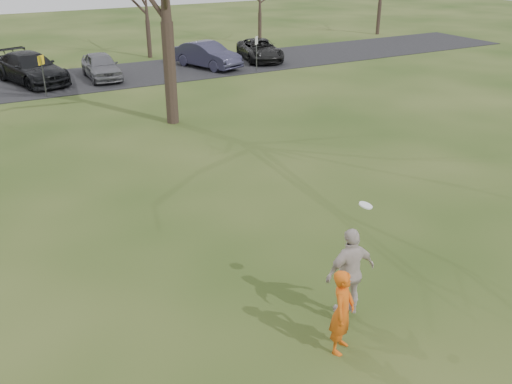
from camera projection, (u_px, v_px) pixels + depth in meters
ground at (352, 332)px, 11.17m from camera, size 120.00×120.00×0.00m
parking_strip at (74, 81)px, 31.08m from camera, size 62.00×6.50×0.04m
player_defender at (342, 312)px, 10.35m from camera, size 0.76×0.71×1.74m
car_3 at (31, 68)px, 30.22m from camera, size 3.77×5.91×1.59m
car_4 at (101, 66)px, 31.16m from camera, size 1.86×4.25×1.43m
car_5 at (207, 55)px, 33.89m from camera, size 3.05×4.88×1.52m
car_6 at (260, 50)px, 36.00m from camera, size 3.24×5.13×1.32m
catching_play at (350, 272)px, 11.10m from camera, size 1.14×0.49×2.43m
sign_yellow at (42, 68)px, 27.22m from camera, size 0.35×0.35×2.08m
sign_white at (256, 48)px, 32.52m from camera, size 0.35×0.35×2.08m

